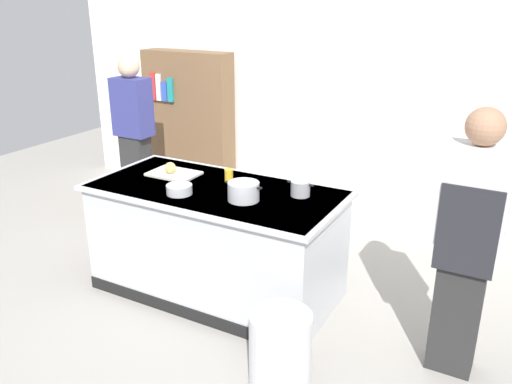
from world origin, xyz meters
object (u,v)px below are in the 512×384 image
mixing_bowl (179,189)px  onion (170,168)px  person_chef (468,241)px  bookshelf (189,125)px  stock_pot (244,191)px  juice_cup (229,175)px  trash_bin (280,352)px  person_guest (134,134)px  sauce_pan (300,188)px

mixing_bowl → onion: bearing=135.8°
person_chef → bookshelf: bearing=41.5°
onion → bookshelf: 2.01m
onion → stock_pot: bearing=-13.3°
juice_cup → trash_bin: juice_cup is taller
person_guest → stock_pot: bearing=56.1°
mixing_bowl → bookshelf: (-1.36, 2.03, -0.08)m
sauce_pan → juice_cup: (-0.63, 0.02, -0.01)m
onion → stock_pot: 0.82m
trash_bin → bookshelf: bookshelf is taller
person_chef → person_guest: 3.63m
onion → sauce_pan: size_ratio=0.45×
bookshelf → sauce_pan: bearing=-36.9°
onion → juice_cup: onion is taller
juice_cup → trash_bin: (0.94, -0.97, -0.69)m
mixing_bowl → person_chef: person_chef is taller
stock_pot → person_chef: bearing=1.6°
stock_pot → person_guest: size_ratio=0.17×
stock_pot → mixing_bowl: bearing=-166.2°
stock_pot → person_guest: 2.23m
person_guest → mixing_bowl: bearing=45.9°
juice_cup → bookshelf: bearing=133.8°
juice_cup → bookshelf: (-1.54, 1.60, -0.10)m
mixing_bowl → bookshelf: bearing=124.0°
onion → person_chef: 2.33m
stock_pot → person_guest: person_guest is taller
sauce_pan → person_guest: size_ratio=0.12×
sauce_pan → juice_cup: sauce_pan is taller
trash_bin → person_guest: size_ratio=0.30×
juice_cup → person_guest: (-1.64, 0.77, -0.04)m
stock_pot → person_chef: (1.53, 0.04, -0.05)m
person_chef → person_guest: bearing=54.0°
trash_bin → bookshelf: size_ratio=0.31×
mixing_bowl → person_guest: size_ratio=0.11×
bookshelf → juice_cup: bearing=-46.2°
sauce_pan → trash_bin: (0.31, -0.95, -0.70)m
onion → trash_bin: 1.82m
trash_bin → person_chef: 1.31m
sauce_pan → person_guest: 2.41m
stock_pot → mixing_bowl: stock_pot is taller
person_chef → stock_pot: bearing=72.0°
juice_cup → person_guest: 1.82m
sauce_pan → mixing_bowl: size_ratio=1.08×
onion → mixing_bowl: onion is taller
trash_bin → bookshelf: (-2.48, 2.57, 0.59)m
onion → juice_cup: 0.51m
onion → juice_cup: bearing=12.8°
person_chef → onion: bearing=66.8°
stock_pot → bookshelf: bookshelf is taller
stock_pot → person_chef: size_ratio=0.17×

